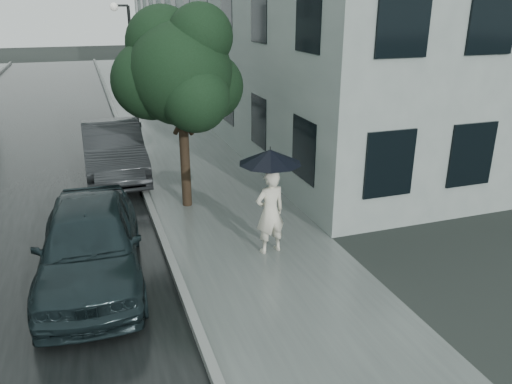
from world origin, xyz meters
name	(u,v)px	position (x,y,z in m)	size (l,w,h in m)	color
ground	(271,288)	(0.00, 0.00, 0.00)	(120.00, 120.00, 0.00)	black
sidewalk	(171,135)	(0.25, 12.00, 0.00)	(3.50, 60.00, 0.01)	slate
kerb_near	(124,137)	(-1.57, 12.00, 0.07)	(0.15, 60.00, 0.15)	slate
asphalt_road	(25,146)	(-5.08, 12.00, 0.00)	(6.85, 60.00, 0.00)	black
building_near	(239,11)	(5.47, 19.50, 4.50)	(7.02, 36.00, 9.00)	#919E99
pedestrian	(270,212)	(0.48, 1.36, 0.90)	(0.65, 0.43, 1.78)	silver
umbrella	(270,157)	(0.45, 1.33, 2.09)	(1.57, 1.57, 1.34)	black
street_tree	(180,72)	(-0.63, 4.57, 3.37)	(3.19, 2.90, 4.93)	#332619
lamp_post	(129,58)	(-0.97, 13.76, 2.83)	(0.84, 0.40, 4.93)	black
car_near	(90,243)	(-3.05, 1.37, 0.77)	(1.82, 4.51, 1.54)	black
car_far	(113,150)	(-2.20, 7.58, 0.79)	(1.66, 4.77, 1.57)	#222527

